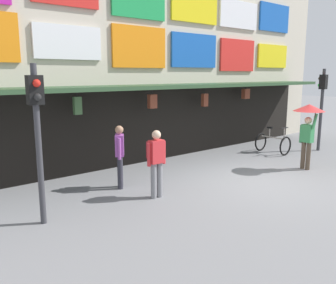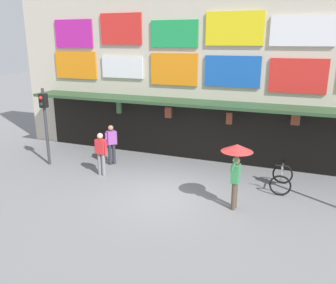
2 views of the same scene
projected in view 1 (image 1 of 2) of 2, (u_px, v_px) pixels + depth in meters
ground_plane at (258, 182)px, 10.15m from camera, size 80.00×80.00×0.00m
shopfront at (158, 47)px, 12.86m from camera, size 18.00×2.60×8.00m
traffic_light_near at (37, 119)px, 6.94m from camera, size 0.29×0.33×3.20m
traffic_light_far at (322, 96)px, 13.96m from camera, size 0.31×0.34×3.20m
bicycle_parked at (273, 143)px, 13.77m from camera, size 0.72×1.16×1.05m
pedestrian_in_blue at (120, 153)px, 9.45m from camera, size 0.39×0.45×1.68m
pedestrian_in_purple at (156, 159)px, 8.70m from camera, size 0.53×0.36×1.68m
pedestrian_with_umbrella at (308, 118)px, 11.21m from camera, size 0.96×0.96×2.08m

